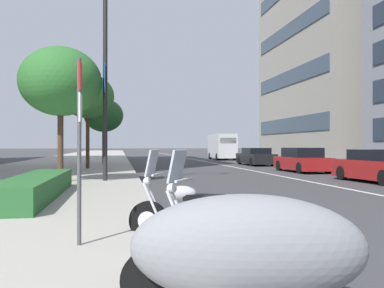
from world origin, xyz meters
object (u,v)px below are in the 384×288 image
motorcycle_nearest_camera (190,215)px  delivery_van_ahead (222,146)px  motorcycle_second_in_row (224,231)px  street_tree_by_lamp_post (61,82)px  car_approaching_light (256,157)px  street_lamp_with_banners (113,62)px  street_tree_far_plaza (104,116)px  parking_sign_by_curb (80,128)px  car_lead_in_lane (379,167)px  street_tree_mid_sidewalk (88,96)px  motorcycle_mid_row (245,250)px  car_far_down_avenue (302,161)px

motorcycle_nearest_camera → delivery_van_ahead: (37.07, -9.68, 1.00)m
motorcycle_second_in_row → street_tree_by_lamp_post: bearing=-42.9°
car_approaching_light → street_lamp_with_banners: bearing=142.6°
motorcycle_second_in_row → street_tree_far_plaza: street_tree_far_plaza is taller
parking_sign_by_curb → street_lamp_with_banners: size_ratio=0.33×
motorcycle_second_in_row → parking_sign_by_curb: 2.45m
car_lead_in_lane → street_tree_mid_sidewalk: (10.13, 12.51, 3.84)m
parking_sign_by_curb → motorcycle_nearest_camera: bearing=-71.7°
motorcycle_mid_row → motorcycle_nearest_camera: motorcycle_nearest_camera is taller
car_far_down_avenue → parking_sign_by_curb: size_ratio=1.66×
parking_sign_by_curb → street_lamp_with_banners: street_lamp_with_banners is taller
motorcycle_mid_row → street_tree_by_lamp_post: 13.81m
car_lead_in_lane → street_lamp_with_banners: size_ratio=0.56×
motorcycle_second_in_row → car_lead_in_lane: motorcycle_second_in_row is taller
motorcycle_nearest_camera → car_lead_in_lane: size_ratio=0.45×
street_tree_by_lamp_post → street_tree_far_plaza: size_ratio=1.05×
motorcycle_second_in_row → car_approaching_light: size_ratio=0.41×
street_lamp_with_banners → street_tree_mid_sidewalk: 9.18m
delivery_van_ahead → street_tree_by_lamp_post: size_ratio=1.09×
parking_sign_by_curb → street_tree_by_lamp_post: 10.93m
motorcycle_nearest_camera → delivery_van_ahead: size_ratio=0.36×
motorcycle_nearest_camera → car_far_down_avenue: 18.73m
car_far_down_avenue → delivery_van_ahead: bearing=-2.3°
street_tree_mid_sidewalk → street_tree_by_lamp_post: bearing=178.0°
car_far_down_avenue → parking_sign_by_curb: parking_sign_by_curb is taller
motorcycle_nearest_camera → street_tree_by_lamp_post: size_ratio=0.39×
street_tree_by_lamp_post → street_tree_mid_sidewalk: (9.37, -0.33, 0.53)m
motorcycle_nearest_camera → street_tree_far_plaza: street_tree_far_plaza is taller
car_approaching_light → parking_sign_by_curb: bearing=155.9°
street_tree_by_lamp_post → car_far_down_avenue: bearing=-63.8°
street_tree_by_lamp_post → street_lamp_with_banners: bearing=-80.3°
street_tree_mid_sidewalk → motorcycle_nearest_camera: bearing=-171.2°
parking_sign_by_curb → street_tree_far_plaza: bearing=1.4°
motorcycle_second_in_row → delivery_van_ahead: (38.46, -9.47, 0.99)m
car_lead_in_lane → street_tree_far_plaza: bearing=32.8°
car_lead_in_lane → car_far_down_avenue: (6.98, 0.21, 0.00)m
motorcycle_nearest_camera → street_tree_far_plaza: 26.23m
motorcycle_second_in_row → car_far_down_avenue: (17.64, -9.10, 0.21)m
car_far_down_avenue → street_tree_mid_sidewalk: street_tree_mid_sidewalk is taller
car_far_down_avenue → street_tree_mid_sidewalk: 13.27m
motorcycle_mid_row → motorcycle_second_in_row: (1.56, -0.20, -0.16)m
motorcycle_mid_row → street_tree_far_plaza: 29.12m
motorcycle_nearest_camera → street_lamp_with_banners: 11.35m
car_far_down_avenue → car_approaching_light: size_ratio=0.92×
parking_sign_by_curb → street_tree_mid_sidewalk: bearing=3.8°
car_lead_in_lane → street_tree_far_plaza: size_ratio=0.90×
car_approaching_light → street_tree_far_plaza: bearing=82.6°
car_far_down_avenue → street_tree_far_plaza: street_tree_far_plaza is taller
car_approaching_light → street_tree_by_lamp_post: (-14.48, 12.58, 3.33)m
motorcycle_second_in_row → motorcycle_nearest_camera: bearing=-51.8°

